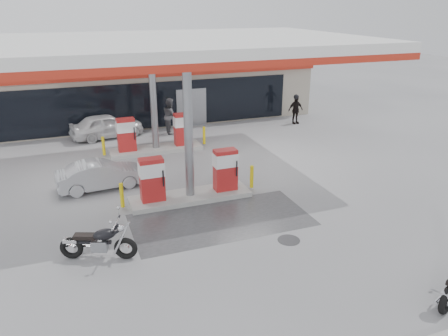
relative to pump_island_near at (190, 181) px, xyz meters
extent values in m
plane|color=gray|center=(0.00, -2.00, -0.71)|extent=(90.00, 90.00, 0.00)
cube|color=#4C4C4F|center=(0.50, -2.00, -0.71)|extent=(6.00, 3.00, 0.00)
cylinder|color=#38383A|center=(2.00, -4.00, -0.71)|extent=(0.70, 0.70, 0.01)
cube|color=#ADA491|center=(0.00, 14.00, 1.29)|extent=(22.00, 8.00, 4.00)
cube|color=black|center=(0.00, 9.97, 0.69)|extent=(18.00, 0.10, 2.60)
cube|color=#B22615|center=(0.00, 9.90, 2.79)|extent=(22.00, 0.25, 1.00)
cube|color=navy|center=(7.00, 9.85, 2.79)|extent=(3.50, 0.12, 0.80)
cube|color=gray|center=(3.00, 9.93, 0.39)|extent=(1.80, 0.14, 2.20)
cube|color=silver|center=(0.00, 3.00, 4.59)|extent=(16.00, 10.00, 0.60)
cube|color=#B22615|center=(0.00, -1.95, 4.41)|extent=(16.00, 0.12, 0.24)
cube|color=#B22615|center=(0.00, 7.95, 4.41)|extent=(16.00, 0.12, 0.24)
cylinder|color=gray|center=(0.00, 0.00, 1.88)|extent=(0.32, 0.32, 5.00)
cylinder|color=gray|center=(0.00, 6.00, 1.88)|extent=(0.32, 0.32, 5.00)
cube|color=#9E9E99|center=(0.00, 0.00, -0.62)|extent=(4.50, 1.30, 0.18)
cube|color=#A21B1B|center=(-1.40, 0.00, 0.27)|extent=(0.85, 0.48, 1.60)
cube|color=#A21B1B|center=(1.40, 0.00, 0.27)|extent=(0.85, 0.48, 1.60)
cube|color=silver|center=(-1.40, 0.00, 0.67)|extent=(0.88, 0.52, 0.50)
cube|color=silver|center=(1.40, 0.00, 0.67)|extent=(0.88, 0.52, 0.50)
cylinder|color=gold|center=(-2.50, 0.00, -0.17)|extent=(0.14, 0.14, 0.90)
cylinder|color=gold|center=(2.50, 0.00, -0.17)|extent=(0.14, 0.14, 0.90)
cube|color=#9E9E99|center=(0.00, 6.00, -0.62)|extent=(4.50, 1.30, 0.18)
cube|color=#A21B1B|center=(-1.40, 6.00, 0.27)|extent=(0.85, 0.48, 1.60)
cube|color=#A21B1B|center=(1.40, 6.00, 0.27)|extent=(0.85, 0.48, 1.60)
cube|color=silver|center=(-1.40, 6.00, 0.67)|extent=(0.88, 0.52, 0.50)
cube|color=silver|center=(1.40, 6.00, 0.67)|extent=(0.88, 0.52, 0.50)
cylinder|color=gold|center=(-2.50, 6.00, -0.17)|extent=(0.14, 0.14, 0.90)
cylinder|color=gold|center=(2.50, 6.00, -0.17)|extent=(0.14, 0.14, 0.90)
torus|color=black|center=(3.83, -8.29, -0.37)|extent=(0.68, 0.39, 0.67)
cylinder|color=silver|center=(4.01, -8.05, -0.40)|extent=(0.97, 0.46, 0.09)
torus|color=black|center=(-2.87, -3.28, -0.37)|extent=(0.69, 0.39, 0.68)
torus|color=black|center=(-4.32, -2.72, -0.37)|extent=(0.69, 0.39, 0.68)
cube|color=gray|center=(-3.56, -3.02, -0.28)|extent=(0.52, 0.41, 0.34)
cube|color=black|center=(-3.71, -2.96, -0.17)|extent=(0.99, 0.47, 0.09)
ellipsoid|color=black|center=(-3.40, -3.08, 0.08)|extent=(0.72, 0.56, 0.32)
cube|color=black|center=(-3.92, -2.88, 0.01)|extent=(0.68, 0.48, 0.11)
cylinder|color=silver|center=(-3.08, -3.20, 0.42)|extent=(0.35, 0.81, 0.04)
sphere|color=silver|center=(-2.96, -3.25, 0.28)|extent=(0.20, 0.20, 0.20)
cylinder|color=silver|center=(-4.02, -2.67, -0.39)|extent=(0.98, 0.45, 0.09)
imported|color=silver|center=(-1.98, 9.20, -0.05)|extent=(4.09, 2.26, 1.32)
imported|color=#505055|center=(1.45, 8.80, 0.28)|extent=(0.78, 0.98, 1.99)
imported|color=#9DA0A5|center=(-2.99, 2.20, -0.15)|extent=(3.48, 1.46, 1.12)
imported|color=black|center=(-7.28, 12.00, -0.08)|extent=(4.54, 2.44, 1.25)
imported|color=black|center=(4.50, 12.00, -0.10)|extent=(4.47, 2.17, 1.23)
imported|color=black|center=(9.00, 8.20, 0.13)|extent=(1.01, 0.48, 1.68)
camera|label=1|loc=(-4.02, -14.39, 6.20)|focal=35.00mm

